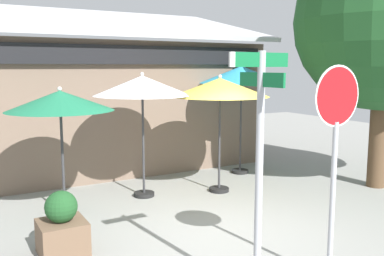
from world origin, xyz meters
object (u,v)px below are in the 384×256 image
object	(u,v)px
patio_umbrella_forest_green_left	(60,102)
patio_umbrella_ivory_center	(142,87)
patio_umbrella_mustard_right	(220,88)
stop_sign	(336,133)
sidewalk_planter	(62,228)
patio_umbrella_teal_far_right	(241,75)
street_sign_post	(259,153)

from	to	relation	value
patio_umbrella_forest_green_left	patio_umbrella_ivory_center	xyz separation A→B (m)	(1.76, 0.37, 0.22)
patio_umbrella_mustard_right	stop_sign	bearing A→B (deg)	-103.07
patio_umbrella_forest_green_left	stop_sign	bearing A→B (deg)	-59.97
patio_umbrella_mustard_right	sidewalk_planter	world-z (taller)	patio_umbrella_mustard_right
patio_umbrella_teal_far_right	sidewalk_planter	bearing A→B (deg)	-152.47
patio_umbrella_forest_green_left	street_sign_post	bearing A→B (deg)	-72.05
patio_umbrella_forest_green_left	patio_umbrella_mustard_right	world-z (taller)	patio_umbrella_mustard_right
patio_umbrella_forest_green_left	patio_umbrella_ivory_center	bearing A→B (deg)	11.93
stop_sign	patio_umbrella_mustard_right	world-z (taller)	stop_sign
stop_sign	sidewalk_planter	bearing A→B (deg)	138.77
stop_sign	patio_umbrella_ivory_center	bearing A→B (deg)	98.18
sidewalk_planter	patio_umbrella_mustard_right	bearing A→B (deg)	22.52
patio_umbrella_forest_green_left	patio_umbrella_teal_far_right	world-z (taller)	patio_umbrella_teal_far_right
street_sign_post	patio_umbrella_mustard_right	xyz separation A→B (m)	(2.04, 3.94, 0.52)
street_sign_post	patio_umbrella_forest_green_left	world-z (taller)	street_sign_post
street_sign_post	stop_sign	size ratio (longest dim) A/B	1.05
sidewalk_planter	patio_umbrella_ivory_center	bearing A→B (deg)	43.31
patio_umbrella_ivory_center	patio_umbrella_forest_green_left	bearing A→B (deg)	-168.07
patio_umbrella_ivory_center	patio_umbrella_mustard_right	size ratio (longest dim) A/B	1.02
patio_umbrella_mustard_right	patio_umbrella_teal_far_right	world-z (taller)	patio_umbrella_teal_far_right
patio_umbrella_teal_far_right	patio_umbrella_forest_green_left	bearing A→B (deg)	-168.01
patio_umbrella_forest_green_left	patio_umbrella_teal_far_right	size ratio (longest dim) A/B	0.84
patio_umbrella_ivory_center	patio_umbrella_teal_far_right	xyz separation A→B (m)	(2.98, 0.64, 0.19)
street_sign_post	patio_umbrella_ivory_center	xyz separation A→B (m)	(0.45, 4.43, 0.57)
patio_umbrella_mustard_right	patio_umbrella_teal_far_right	xyz separation A→B (m)	(1.39, 1.13, 0.24)
patio_umbrella_forest_green_left	sidewalk_planter	xyz separation A→B (m)	(-0.42, -1.69, -1.71)
patio_umbrella_ivory_center	patio_umbrella_mustard_right	distance (m)	1.67
patio_umbrella_mustard_right	sidewalk_planter	size ratio (longest dim) A/B	2.68
street_sign_post	patio_umbrella_teal_far_right	xyz separation A→B (m)	(3.43, 5.06, 0.76)
patio_umbrella_mustard_right	sidewalk_planter	bearing A→B (deg)	-157.48
stop_sign	patio_umbrella_forest_green_left	world-z (taller)	stop_sign
patio_umbrella_teal_far_right	street_sign_post	bearing A→B (deg)	-124.10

